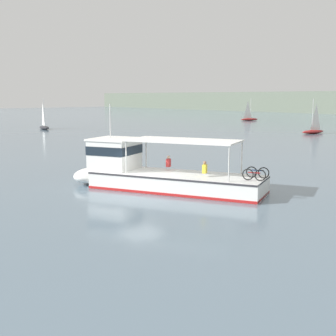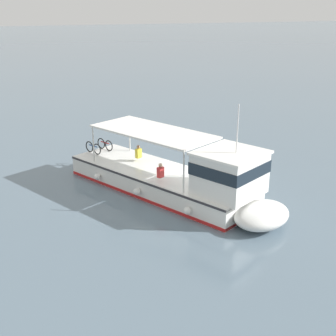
{
  "view_description": "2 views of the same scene",
  "coord_description": "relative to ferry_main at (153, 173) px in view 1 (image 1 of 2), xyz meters",
  "views": [
    {
      "loc": [
        21.76,
        -15.7,
        5.8
      ],
      "look_at": [
        0.4,
        1.83,
        1.4
      ],
      "focal_mm": 48.23,
      "sensor_mm": 36.0,
      "label": 1
    },
    {
      "loc": [
        -19.95,
        9.71,
        9.37
      ],
      "look_at": [
        0.4,
        1.83,
        1.4
      ],
      "focal_mm": 48.24,
      "sensor_mm": 36.0,
      "label": 2
    }
  ],
  "objects": [
    {
      "name": "ground_plane",
      "position": [
        0.51,
        -1.37,
        -1.01
      ],
      "size": [
        400.0,
        400.0,
        0.0
      ],
      "primitive_type": "plane",
      "color": "slate"
    },
    {
      "name": "ferry_main",
      "position": [
        0.0,
        0.0,
        0.0
      ],
      "size": [
        12.74,
        8.48,
        5.32
      ],
      "color": "white",
      "rests_on": "ground"
    },
    {
      "name": "sailboat_near_starboard",
      "position": [
        -17.99,
        45.52,
        -0.47
      ],
      "size": [
        1.82,
        4.91,
        5.4
      ],
      "color": "maroon",
      "rests_on": "ground"
    },
    {
      "name": "sailboat_horizon_west",
      "position": [
        -53.79,
        16.81,
        -0.47
      ],
      "size": [
        4.99,
        2.46,
        5.4
      ],
      "color": "#232328",
      "rests_on": "ground"
    },
    {
      "name": "sailboat_outer_anchorage",
      "position": [
        -49.69,
        67.32,
        -0.47
      ],
      "size": [
        2.51,
        5.0,
        5.4
      ],
      "color": "maroon",
      "rests_on": "ground"
    }
  ]
}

